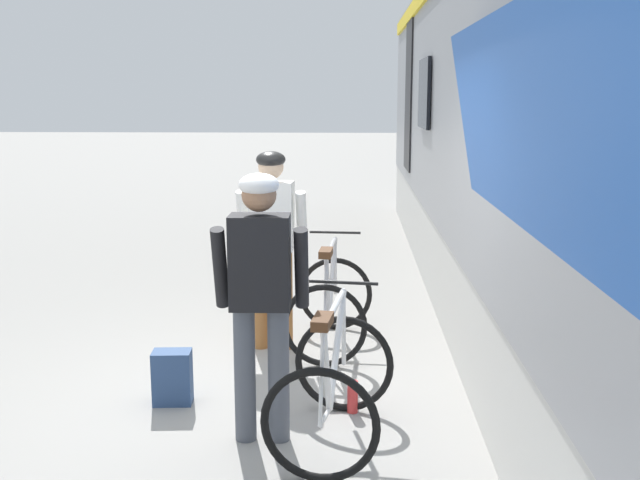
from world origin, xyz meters
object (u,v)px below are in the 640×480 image
bicycle_far_silver (330,304)px  backpack_on_platform (172,377)px  cyclist_far_in_white (272,232)px  bicycle_near_white (333,385)px  water_bottle_near_the_bikes (353,397)px  cyclist_near_in_dark (260,284)px

bicycle_far_silver → backpack_on_platform: bearing=-130.8°
cyclist_far_in_white → bicycle_near_white: bearing=-72.6°
backpack_on_platform → water_bottle_near_the_bikes: 1.33m
bicycle_far_silver → backpack_on_platform: (-1.12, -1.30, -0.20)m
cyclist_far_in_white → water_bottle_near_the_bikes: cyclist_far_in_white is taller
cyclist_far_in_white → bicycle_near_white: size_ratio=1.53×
cyclist_near_in_dark → cyclist_far_in_white: 1.82m
cyclist_near_in_dark → backpack_on_platform: bearing=142.8°
water_bottle_near_the_bikes → bicycle_far_silver: bearing=98.1°
bicycle_near_white → bicycle_far_silver: 1.90m
bicycle_near_white → bicycle_far_silver: size_ratio=1.03×
cyclist_near_in_dark → bicycle_far_silver: bearing=78.0°
bicycle_near_white → backpack_on_platform: bearing=153.3°
cyclist_far_in_white → backpack_on_platform: 1.64m
cyclist_far_in_white → water_bottle_near_the_bikes: size_ratio=7.50×
bicycle_far_silver → water_bottle_near_the_bikes: bearing=-81.9°
cyclist_near_in_dark → water_bottle_near_the_bikes: cyclist_near_in_dark is taller
cyclist_far_in_white → bicycle_far_silver: bearing=4.3°
cyclist_far_in_white → backpack_on_platform: size_ratio=4.40×
cyclist_near_in_dark → cyclist_far_in_white: same height
backpack_on_platform → water_bottle_near_the_bikes: size_ratio=1.70×
cyclist_far_in_white → bicycle_near_white: 2.06m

